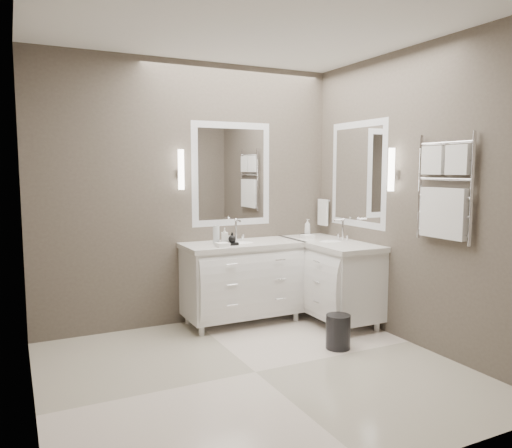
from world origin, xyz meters
name	(u,v)px	position (x,y,z in m)	size (l,w,h in m)	color
floor	(255,373)	(0.00, 0.00, -0.01)	(3.20, 3.00, 0.01)	white
ceiling	(255,19)	(0.00, 0.00, 2.71)	(3.20, 3.00, 0.01)	white
wall_back	(191,194)	(0.00, 1.50, 1.35)	(3.20, 0.01, 2.70)	#554C44
wall_front	(389,221)	(0.00, -1.50, 1.35)	(3.20, 0.01, 2.70)	#554C44
wall_left	(25,210)	(-1.60, 0.00, 1.35)	(0.01, 3.00, 2.70)	#554C44
wall_right	(414,197)	(1.60, 0.00, 1.35)	(0.01, 3.00, 2.70)	#554C44
vanity_back	(242,277)	(0.45, 1.23, 0.49)	(1.24, 0.59, 0.97)	white
vanity_right	(330,275)	(1.33, 0.90, 0.49)	(0.59, 1.24, 0.97)	white
mirror_back	(232,174)	(0.45, 1.49, 1.55)	(0.90, 0.02, 1.10)	white
mirror_right	(358,174)	(1.59, 0.80, 1.55)	(0.02, 0.90, 1.10)	white
sconce_back	(181,170)	(-0.13, 1.43, 1.59)	(0.06, 0.06, 0.40)	white
sconce_right	(391,170)	(1.53, 0.22, 1.59)	(0.06, 0.06, 0.40)	white
towel_bar_corner	(323,212)	(1.54, 1.36, 1.12)	(0.03, 0.22, 0.30)	white
towel_ladder	(444,195)	(1.55, -0.40, 1.39)	(0.06, 0.58, 0.90)	white
waste_bin	(338,332)	(0.90, 0.15, 0.15)	(0.22, 0.22, 0.31)	black
amenity_tray_back	(228,244)	(0.25, 1.13, 0.86)	(0.18, 0.13, 0.03)	black
amenity_tray_right	(307,236)	(1.29, 1.30, 0.86)	(0.13, 0.17, 0.03)	black
water_bottle	(216,235)	(0.17, 1.23, 0.95)	(0.07, 0.07, 0.19)	silver
soap_bottle_a	(225,235)	(0.22, 1.15, 0.95)	(0.06, 0.07, 0.14)	white
soap_bottle_b	(232,237)	(0.28, 1.10, 0.93)	(0.08, 0.08, 0.10)	black
soap_bottle_c	(307,227)	(1.29, 1.30, 0.96)	(0.07, 0.07, 0.17)	white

